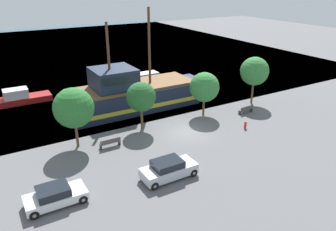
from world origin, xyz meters
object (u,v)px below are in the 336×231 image
at_px(moored_boat_outer, 150,80).
at_px(parked_car_curb_mid, 55,196).
at_px(parked_car_curb_front, 169,169).
at_px(fire_hydrant, 245,125).
at_px(pirate_ship, 131,93).
at_px(bench_promenade_east, 110,143).
at_px(bench_promenade_west, 246,109).
at_px(moored_boat_dockside, 20,98).

height_order(moored_boat_outer, parked_car_curb_mid, moored_boat_outer).
distance_m(parked_car_curb_front, fire_hydrant, 11.70).
bearing_deg(pirate_ship, fire_hydrant, -55.68).
bearing_deg(parked_car_curb_front, moored_boat_outer, 65.79).
height_order(parked_car_curb_mid, fire_hydrant, parked_car_curb_mid).
distance_m(moored_boat_outer, bench_promenade_east, 19.23).
height_order(moored_boat_outer, bench_promenade_west, moored_boat_outer).
height_order(moored_boat_outer, fire_hydrant, moored_boat_outer).
relative_size(parked_car_curb_front, bench_promenade_west, 2.35).
relative_size(moored_boat_dockside, parked_car_curb_front, 1.62).
relative_size(moored_boat_dockside, moored_boat_outer, 0.91).
bearing_deg(parked_car_curb_front, moored_boat_dockside, 107.53).
bearing_deg(pirate_ship, parked_car_curb_front, -103.99).
distance_m(pirate_ship, bench_promenade_west, 13.13).
relative_size(pirate_ship, bench_promenade_east, 8.62).
bearing_deg(moored_boat_outer, bench_promenade_east, -128.18).
distance_m(moored_boat_outer, bench_promenade_west, 15.82).
xyz_separation_m(parked_car_curb_front, fire_hydrant, (11.11, 3.65, -0.33)).
bearing_deg(bench_promenade_east, parked_car_curb_mid, -136.67).
height_order(parked_car_curb_front, bench_promenade_east, parked_car_curb_front).
height_order(pirate_ship, moored_boat_dockside, pirate_ship).
distance_m(parked_car_curb_front, parked_car_curb_mid, 8.17).
xyz_separation_m(moored_boat_outer, bench_promenade_west, (4.16, -15.26, -0.19)).
xyz_separation_m(fire_hydrant, bench_promenade_west, (2.93, 3.04, 0.03)).
bearing_deg(parked_car_curb_mid, moored_boat_outer, 49.25).
bearing_deg(moored_boat_dockside, parked_car_curb_mid, -92.12).
bearing_deg(bench_promenade_east, parked_car_curb_front, -73.59).
relative_size(parked_car_curb_mid, bench_promenade_east, 2.10).
xyz_separation_m(moored_boat_dockside, parked_car_curb_front, (7.28, -23.05, 0.08)).
bearing_deg(pirate_ship, parked_car_curb_mid, -131.01).
height_order(fire_hydrant, bench_promenade_east, bench_promenade_east).
bearing_deg(bench_promenade_west, parked_car_curb_front, -154.51).
bearing_deg(bench_promenade_west, moored_boat_dockside, 142.49).
xyz_separation_m(moored_boat_dockside, bench_promenade_west, (21.31, -16.36, -0.21)).
xyz_separation_m(pirate_ship, fire_hydrant, (7.47, -10.94, -1.40)).
distance_m(moored_boat_dockside, parked_car_curb_front, 24.18).
bearing_deg(fire_hydrant, moored_boat_outer, 93.86).
bearing_deg(moored_boat_dockside, parked_car_curb_front, -72.47).
relative_size(moored_boat_dockside, parked_car_curb_mid, 1.73).
xyz_separation_m(pirate_ship, moored_boat_dockside, (-10.92, 8.46, -1.16)).
relative_size(fire_hydrant, bench_promenade_west, 0.42).
relative_size(parked_car_curb_mid, fire_hydrant, 5.18).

